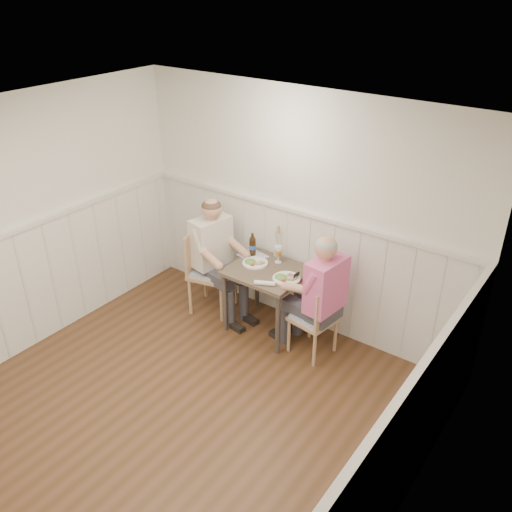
{
  "coord_description": "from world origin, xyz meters",
  "views": [
    {
      "loc": [
        2.7,
        -2.26,
        3.6
      ],
      "look_at": [
        -0.13,
        1.64,
        1.0
      ],
      "focal_mm": 38.0,
      "sensor_mm": 36.0,
      "label": 1
    }
  ],
  "objects_px": {
    "dining_table": "(267,278)",
    "chair_right": "(317,317)",
    "chair_left": "(207,268)",
    "man_in_pink": "(321,306)",
    "beer_bottle": "(253,246)",
    "grass_vase": "(276,241)",
    "diner_cream": "(214,264)"
  },
  "relations": [
    {
      "from": "man_in_pink",
      "to": "chair_right",
      "type": "bearing_deg",
      "value": -125.49
    },
    {
      "from": "chair_left",
      "to": "diner_cream",
      "type": "bearing_deg",
      "value": 20.48
    },
    {
      "from": "dining_table",
      "to": "man_in_pink",
      "type": "relative_size",
      "value": 0.58
    },
    {
      "from": "chair_right",
      "to": "diner_cream",
      "type": "xyz_separation_m",
      "value": [
        -1.38,
        0.04,
        0.13
      ]
    },
    {
      "from": "man_in_pink",
      "to": "beer_bottle",
      "type": "height_order",
      "value": "man_in_pink"
    },
    {
      "from": "man_in_pink",
      "to": "diner_cream",
      "type": "bearing_deg",
      "value": 179.49
    },
    {
      "from": "chair_right",
      "to": "grass_vase",
      "type": "xyz_separation_m",
      "value": [
        -0.77,
        0.38,
        0.47
      ]
    },
    {
      "from": "man_in_pink",
      "to": "beer_bottle",
      "type": "relative_size",
      "value": 5.18
    },
    {
      "from": "dining_table",
      "to": "chair_left",
      "type": "height_order",
      "value": "chair_left"
    },
    {
      "from": "chair_right",
      "to": "man_in_pink",
      "type": "relative_size",
      "value": 0.62
    },
    {
      "from": "dining_table",
      "to": "chair_right",
      "type": "relative_size",
      "value": 0.94
    },
    {
      "from": "chair_left",
      "to": "chair_right",
      "type": "bearing_deg",
      "value": -0.33
    },
    {
      "from": "chair_right",
      "to": "man_in_pink",
      "type": "distance_m",
      "value": 0.12
    },
    {
      "from": "chair_left",
      "to": "beer_bottle",
      "type": "relative_size",
      "value": 3.71
    },
    {
      "from": "chair_right",
      "to": "diner_cream",
      "type": "distance_m",
      "value": 1.39
    },
    {
      "from": "man_in_pink",
      "to": "grass_vase",
      "type": "distance_m",
      "value": 0.93
    },
    {
      "from": "beer_bottle",
      "to": "grass_vase",
      "type": "bearing_deg",
      "value": 32.03
    },
    {
      "from": "beer_bottle",
      "to": "man_in_pink",
      "type": "bearing_deg",
      "value": -12.03
    },
    {
      "from": "dining_table",
      "to": "grass_vase",
      "type": "height_order",
      "value": "grass_vase"
    },
    {
      "from": "chair_left",
      "to": "beer_bottle",
      "type": "height_order",
      "value": "beer_bottle"
    },
    {
      "from": "diner_cream",
      "to": "chair_left",
      "type": "bearing_deg",
      "value": -159.52
    },
    {
      "from": "man_in_pink",
      "to": "beer_bottle",
      "type": "distance_m",
      "value": 1.07
    },
    {
      "from": "chair_right",
      "to": "chair_left",
      "type": "bearing_deg",
      "value": 179.67
    },
    {
      "from": "dining_table",
      "to": "chair_left",
      "type": "xyz_separation_m",
      "value": [
        -0.79,
        -0.06,
        -0.1
      ]
    },
    {
      "from": "chair_left",
      "to": "diner_cream",
      "type": "distance_m",
      "value": 0.1
    },
    {
      "from": "diner_cream",
      "to": "man_in_pink",
      "type": "bearing_deg",
      "value": -0.51
    },
    {
      "from": "beer_bottle",
      "to": "grass_vase",
      "type": "relative_size",
      "value": 0.67
    },
    {
      "from": "man_in_pink",
      "to": "grass_vase",
      "type": "height_order",
      "value": "man_in_pink"
    },
    {
      "from": "chair_left",
      "to": "grass_vase",
      "type": "height_order",
      "value": "grass_vase"
    },
    {
      "from": "grass_vase",
      "to": "beer_bottle",
      "type": "bearing_deg",
      "value": -147.97
    },
    {
      "from": "chair_left",
      "to": "dining_table",
      "type": "bearing_deg",
      "value": 4.42
    },
    {
      "from": "dining_table",
      "to": "chair_right",
      "type": "height_order",
      "value": "chair_right"
    }
  ]
}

